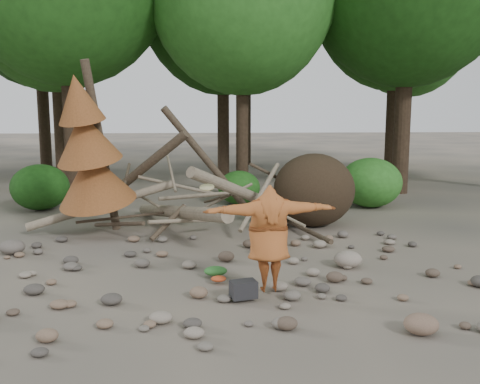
{
  "coord_description": "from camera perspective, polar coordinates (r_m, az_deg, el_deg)",
  "views": [
    {
      "loc": [
        -0.31,
        -9.74,
        3.17
      ],
      "look_at": [
        0.42,
        1.5,
        1.4
      ],
      "focal_mm": 40.0,
      "sensor_mm": 36.0,
      "label": 1
    }
  ],
  "objects": [
    {
      "name": "cloth_green",
      "position": [
        10.21,
        -2.62,
        -8.67
      ],
      "size": [
        0.44,
        0.37,
        0.16
      ],
      "primitive_type": "ellipsoid",
      "color": "#2E6E2C",
      "rests_on": "ground"
    },
    {
      "name": "bush_right",
      "position": [
        17.72,
        13.76,
        0.99
      ],
      "size": [
        2.0,
        2.0,
        1.6
      ],
      "primitive_type": "ellipsoid",
      "color": "#327B26",
      "rests_on": "ground"
    },
    {
      "name": "boulder_front_right",
      "position": [
        8.2,
        18.77,
        -13.2
      ],
      "size": [
        0.49,
        0.44,
        0.3
      ],
      "primitive_type": "ellipsoid",
      "color": "#785D4B",
      "rests_on": "ground"
    },
    {
      "name": "bush_mid",
      "position": [
        17.77,
        -0.1,
        0.49
      ],
      "size": [
        1.4,
        1.4,
        1.12
      ],
      "primitive_type": "ellipsoid",
      "color": "#27681E",
      "rests_on": "ground"
    },
    {
      "name": "backpack",
      "position": [
        9.02,
        0.37,
        -10.69
      ],
      "size": [
        0.48,
        0.38,
        0.28
      ],
      "primitive_type": "cube",
      "rotation": [
        0.0,
        0.0,
        0.26
      ],
      "color": "black",
      "rests_on": "ground"
    },
    {
      "name": "bush_left",
      "position": [
        17.88,
        -20.55,
        0.49
      ],
      "size": [
        1.8,
        1.8,
        1.44
      ],
      "primitive_type": "ellipsoid",
      "color": "#1D5216",
      "rests_on": "ground"
    },
    {
      "name": "ground",
      "position": [
        10.25,
        -1.83,
        -9.1
      ],
      "size": [
        120.0,
        120.0,
        0.0
      ],
      "primitive_type": "plane",
      "color": "#514C44",
      "rests_on": "ground"
    },
    {
      "name": "boulder_mid_right",
      "position": [
        11.03,
        11.43,
        -7.04
      ],
      "size": [
        0.56,
        0.51,
        0.34
      ],
      "primitive_type": "ellipsoid",
      "color": "gray",
      "rests_on": "ground"
    },
    {
      "name": "boulder_mid_left",
      "position": [
        12.78,
        -23.13,
        -5.41
      ],
      "size": [
        0.55,
        0.49,
        0.33
      ],
      "primitive_type": "ellipsoid",
      "color": "#635B54",
      "rests_on": "ground"
    },
    {
      "name": "deadfall_pile",
      "position": [
        14.34,
        5.67,
        -0.01
      ],
      "size": [
        8.55,
        5.24,
        3.3
      ],
      "color": "#332619",
      "rests_on": "ground"
    },
    {
      "name": "dead_conifer",
      "position": [
        13.45,
        -15.79,
        4.08
      ],
      "size": [
        2.06,
        2.16,
        4.35
      ],
      "color": "#4C3F30",
      "rests_on": "ground"
    },
    {
      "name": "cloth_orange",
      "position": [
        9.87,
        -2.3,
        -9.5
      ],
      "size": [
        0.28,
        0.23,
        0.1
      ],
      "primitive_type": "ellipsoid",
      "color": "#B9431F",
      "rests_on": "ground"
    },
    {
      "name": "frisbee_thrower",
      "position": [
        9.09,
        3.1,
        -4.92
      ],
      "size": [
        2.35,
        1.09,
        1.83
      ],
      "color": "#A75625",
      "rests_on": "ground"
    }
  ]
}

